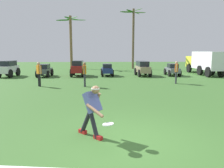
{
  "coord_description": "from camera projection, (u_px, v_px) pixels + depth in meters",
  "views": [
    {
      "loc": [
        -0.63,
        -5.21,
        2.27
      ],
      "look_at": [
        -0.31,
        3.79,
        0.9
      ],
      "focal_mm": 35.0,
      "sensor_mm": 36.0,
      "label": 1
    }
  ],
  "objects": [
    {
      "name": "frisbee_in_flight",
      "position": [
        108.0,
        124.0,
        5.06
      ],
      "size": [
        0.36,
        0.36,
        0.05
      ],
      "color": "white"
    },
    {
      "name": "teammate_midfield",
      "position": [
        176.0,
        70.0,
        15.16
      ],
      "size": [
        0.29,
        0.49,
        1.56
      ],
      "color": "#33333D",
      "rests_on": "ground_plane"
    },
    {
      "name": "parked_car_slot_c",
      "position": [
        78.0,
        68.0,
        19.74
      ],
      "size": [
        1.16,
        2.35,
        1.4
      ],
      "color": "maroon",
      "rests_on": "ground_plane"
    },
    {
      "name": "palm_tree_left_of_centre",
      "position": [
        133.0,
        32.0,
        27.25
      ],
      "size": [
        3.31,
        3.34,
        7.4
      ],
      "color": "brown",
      "rests_on": "ground_plane"
    },
    {
      "name": "parked_car_slot_b",
      "position": [
        45.0,
        70.0,
        19.4
      ],
      "size": [
        1.09,
        2.2,
        1.1
      ],
      "color": "#474C51",
      "rests_on": "ground_plane"
    },
    {
      "name": "parked_car_slot_a",
      "position": [
        8.0,
        68.0,
        19.29
      ],
      "size": [
        1.22,
        2.38,
        1.4
      ],
      "color": "silver",
      "rests_on": "ground_plane"
    },
    {
      "name": "palm_tree_far_left",
      "position": [
        71.0,
        37.0,
        27.96
      ],
      "size": [
        3.89,
        3.39,
        6.67
      ],
      "color": "brown",
      "rests_on": "ground_plane"
    },
    {
      "name": "parked_car_slot_f",
      "position": [
        172.0,
        69.0,
        20.13
      ],
      "size": [
        1.13,
        2.22,
        1.1
      ],
      "color": "slate",
      "rests_on": "ground_plane"
    },
    {
      "name": "box_truck",
      "position": [
        204.0,
        62.0,
        21.05
      ],
      "size": [
        1.44,
        5.91,
        2.2
      ],
      "color": "yellow",
      "rests_on": "ground_plane"
    },
    {
      "name": "parked_car_slot_e",
      "position": [
        143.0,
        68.0,
        19.91
      ],
      "size": [
        1.27,
        2.45,
        1.34
      ],
      "color": "#998466",
      "rests_on": "ground_plane"
    },
    {
      "name": "teammate_near_sideline",
      "position": [
        39.0,
        72.0,
        13.93
      ],
      "size": [
        0.37,
        0.43,
        1.56
      ],
      "color": "black",
      "rests_on": "ground_plane"
    },
    {
      "name": "parked_car_slot_d",
      "position": [
        107.0,
        70.0,
        19.97
      ],
      "size": [
        1.19,
        2.24,
        1.1
      ],
      "color": "navy",
      "rests_on": "ground_plane"
    },
    {
      "name": "frisbee_thrower",
      "position": [
        92.0,
        108.0,
        5.69
      ],
      "size": [
        0.73,
        0.98,
        1.4
      ],
      "color": "#23232D",
      "rests_on": "ground_plane"
    },
    {
      "name": "ground_plane",
      "position": [
        130.0,
        142.0,
        5.52
      ],
      "size": [
        80.0,
        80.0,
        0.0
      ],
      "primitive_type": "plane",
      "color": "#39642A"
    },
    {
      "name": "teammate_deep",
      "position": [
        85.0,
        72.0,
        13.85
      ],
      "size": [
        0.2,
        0.49,
        1.56
      ],
      "color": "#33333D",
      "rests_on": "ground_plane"
    }
  ]
}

